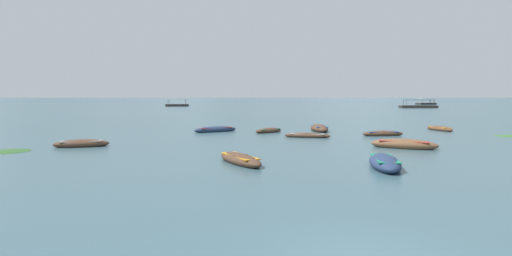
{
  "coord_description": "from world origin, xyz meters",
  "views": [
    {
      "loc": [
        -2.28,
        -7.43,
        3.3
      ],
      "look_at": [
        -1.84,
        32.9,
        0.07
      ],
      "focal_mm": 27.75,
      "sensor_mm": 36.0,
      "label": 1
    }
  ],
  "objects_px": {
    "rowboat_7": "(319,128)",
    "rowboat_2": "(404,145)",
    "rowboat_0": "(383,134)",
    "ferry_0": "(418,106)",
    "rowboat_9": "(440,129)",
    "ferry_1": "(426,104)",
    "rowboat_3": "(81,144)",
    "rowboat_8": "(240,159)",
    "ferry_2": "(177,105)",
    "rowboat_6": "(385,163)",
    "rowboat_1": "(269,131)",
    "rowboat_4": "(307,136)",
    "rowboat_5": "(215,130)"
  },
  "relations": [
    {
      "from": "rowboat_7",
      "to": "rowboat_2",
      "type": "bearing_deg",
      "value": -75.48
    },
    {
      "from": "rowboat_0",
      "to": "ferry_0",
      "type": "relative_size",
      "value": 0.36
    },
    {
      "from": "rowboat_9",
      "to": "ferry_1",
      "type": "relative_size",
      "value": 0.43
    },
    {
      "from": "rowboat_3",
      "to": "rowboat_8",
      "type": "bearing_deg",
      "value": -31.64
    },
    {
      "from": "rowboat_2",
      "to": "ferry_0",
      "type": "height_order",
      "value": "ferry_0"
    },
    {
      "from": "rowboat_3",
      "to": "ferry_1",
      "type": "relative_size",
      "value": 0.43
    },
    {
      "from": "rowboat_7",
      "to": "rowboat_3",
      "type": "bearing_deg",
      "value": -146.48
    },
    {
      "from": "rowboat_7",
      "to": "ferry_2",
      "type": "bearing_deg",
      "value": 108.43
    },
    {
      "from": "ferry_1",
      "to": "ferry_2",
      "type": "height_order",
      "value": "same"
    },
    {
      "from": "rowboat_0",
      "to": "ferry_0",
      "type": "xyz_separation_m",
      "value": [
        36.44,
        79.19,
        0.28
      ]
    },
    {
      "from": "ferry_1",
      "to": "rowboat_6",
      "type": "bearing_deg",
      "value": -114.51
    },
    {
      "from": "rowboat_3",
      "to": "rowboat_1",
      "type": "bearing_deg",
      "value": 38.48
    },
    {
      "from": "rowboat_2",
      "to": "rowboat_3",
      "type": "xyz_separation_m",
      "value": [
        -20.93,
        0.94,
        -0.04
      ]
    },
    {
      "from": "rowboat_4",
      "to": "ferry_2",
      "type": "xyz_separation_m",
      "value": [
        -29.14,
        99.31,
        0.3
      ]
    },
    {
      "from": "rowboat_5",
      "to": "ferry_2",
      "type": "height_order",
      "value": "ferry_2"
    },
    {
      "from": "ferry_2",
      "to": "rowboat_4",
      "type": "bearing_deg",
      "value": -73.65
    },
    {
      "from": "rowboat_9",
      "to": "ferry_0",
      "type": "relative_size",
      "value": 0.36
    },
    {
      "from": "rowboat_7",
      "to": "ferry_1",
      "type": "height_order",
      "value": "ferry_1"
    },
    {
      "from": "ferry_1",
      "to": "rowboat_5",
      "type": "bearing_deg",
      "value": -121.24
    },
    {
      "from": "rowboat_5",
      "to": "rowboat_0",
      "type": "bearing_deg",
      "value": -15.15
    },
    {
      "from": "rowboat_5",
      "to": "rowboat_7",
      "type": "xyz_separation_m",
      "value": [
        9.86,
        0.75,
        0.04
      ]
    },
    {
      "from": "rowboat_0",
      "to": "rowboat_2",
      "type": "height_order",
      "value": "rowboat_2"
    },
    {
      "from": "rowboat_0",
      "to": "rowboat_6",
      "type": "bearing_deg",
      "value": -108.08
    },
    {
      "from": "rowboat_2",
      "to": "rowboat_9",
      "type": "height_order",
      "value": "rowboat_2"
    },
    {
      "from": "rowboat_9",
      "to": "ferry_0",
      "type": "distance_m",
      "value": 79.67
    },
    {
      "from": "rowboat_5",
      "to": "ferry_0",
      "type": "bearing_deg",
      "value": 55.96
    },
    {
      "from": "rowboat_4",
      "to": "rowboat_9",
      "type": "xyz_separation_m",
      "value": [
        13.76,
        6.34,
        0.02
      ]
    },
    {
      "from": "rowboat_2",
      "to": "ferry_1",
      "type": "bearing_deg",
      "value": 65.64
    },
    {
      "from": "rowboat_0",
      "to": "rowboat_1",
      "type": "height_order",
      "value": "rowboat_0"
    },
    {
      "from": "rowboat_1",
      "to": "rowboat_3",
      "type": "xyz_separation_m",
      "value": [
        -12.74,
        -10.13,
        0.02
      ]
    },
    {
      "from": "rowboat_2",
      "to": "rowboat_5",
      "type": "xyz_separation_m",
      "value": [
        -13.13,
        11.89,
        -0.03
      ]
    },
    {
      "from": "rowboat_5",
      "to": "rowboat_9",
      "type": "xyz_separation_m",
      "value": [
        21.65,
        1.16,
        -0.03
      ]
    },
    {
      "from": "rowboat_5",
      "to": "ferry_2",
      "type": "distance_m",
      "value": 96.5
    },
    {
      "from": "rowboat_4",
      "to": "rowboat_8",
      "type": "height_order",
      "value": "rowboat_8"
    },
    {
      "from": "ferry_0",
      "to": "rowboat_0",
      "type": "bearing_deg",
      "value": -114.71
    },
    {
      "from": "rowboat_2",
      "to": "rowboat_4",
      "type": "bearing_deg",
      "value": 128.06
    },
    {
      "from": "rowboat_5",
      "to": "rowboat_6",
      "type": "distance_m",
      "value": 21.06
    },
    {
      "from": "rowboat_2",
      "to": "rowboat_3",
      "type": "height_order",
      "value": "rowboat_2"
    },
    {
      "from": "rowboat_2",
      "to": "rowboat_7",
      "type": "xyz_separation_m",
      "value": [
        -3.27,
        12.64,
        0.01
      ]
    },
    {
      "from": "rowboat_9",
      "to": "ferry_1",
      "type": "bearing_deg",
      "value": 66.69
    },
    {
      "from": "rowboat_6",
      "to": "rowboat_3",
      "type": "bearing_deg",
      "value": 155.79
    },
    {
      "from": "rowboat_1",
      "to": "ferry_0",
      "type": "relative_size",
      "value": 0.29
    },
    {
      "from": "rowboat_8",
      "to": "rowboat_9",
      "type": "height_order",
      "value": "rowboat_8"
    },
    {
      "from": "rowboat_1",
      "to": "rowboat_6",
      "type": "relative_size",
      "value": 0.73
    },
    {
      "from": "rowboat_0",
      "to": "rowboat_8",
      "type": "bearing_deg",
      "value": -130.52
    },
    {
      "from": "rowboat_3",
      "to": "rowboat_4",
      "type": "bearing_deg",
      "value": 20.18
    },
    {
      "from": "rowboat_6",
      "to": "rowboat_7",
      "type": "bearing_deg",
      "value": 89.18
    },
    {
      "from": "rowboat_6",
      "to": "rowboat_9",
      "type": "relative_size",
      "value": 1.11
    },
    {
      "from": "ferry_0",
      "to": "ferry_1",
      "type": "bearing_deg",
      "value": 63.85
    },
    {
      "from": "rowboat_2",
      "to": "rowboat_5",
      "type": "distance_m",
      "value": 17.71
    }
  ]
}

